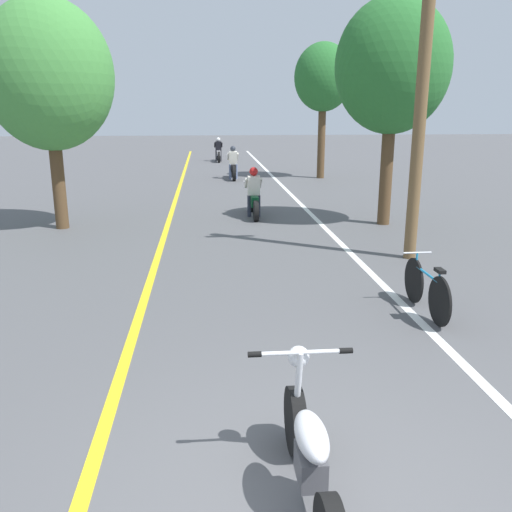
# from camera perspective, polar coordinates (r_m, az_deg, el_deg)

# --- Properties ---
(lane_stripe_center) EXTENTS (0.14, 48.00, 0.01)m
(lane_stripe_center) POSITION_cam_1_polar(r_m,az_deg,el_deg) (15.77, -8.96, 4.32)
(lane_stripe_center) COLOR yellow
(lane_stripe_center) RESTS_ON ground
(lane_stripe_edge) EXTENTS (0.14, 48.00, 0.01)m
(lane_stripe_edge) POSITION_cam_1_polar(r_m,az_deg,el_deg) (16.02, 5.61, 4.61)
(lane_stripe_edge) COLOR white
(lane_stripe_edge) RESTS_ON ground
(utility_pole) EXTENTS (1.10, 0.24, 6.53)m
(utility_pole) POSITION_cam_1_polar(r_m,az_deg,el_deg) (11.12, 17.11, 16.73)
(utility_pole) COLOR brown
(utility_pole) RESTS_ON ground
(roadside_tree_right_near) EXTENTS (2.86, 2.57, 5.60)m
(roadside_tree_right_near) POSITION_cam_1_polar(r_m,az_deg,el_deg) (14.45, 14.21, 18.71)
(roadside_tree_right_near) COLOR #513A23
(roadside_tree_right_near) RESTS_ON ground
(roadside_tree_right_far) EXTENTS (2.45, 2.21, 5.63)m
(roadside_tree_right_far) POSITION_cam_1_polar(r_m,az_deg,el_deg) (24.06, 7.10, 18.06)
(roadside_tree_right_far) COLOR #513A23
(roadside_tree_right_far) RESTS_ON ground
(roadside_tree_left) EXTENTS (3.08, 2.77, 5.49)m
(roadside_tree_left) POSITION_cam_1_polar(r_m,az_deg,el_deg) (14.40, -21.02, 17.28)
(roadside_tree_left) COLOR #513A23
(roadside_tree_left) RESTS_ON ground
(motorcycle_foreground) EXTENTS (0.86, 1.99, 1.06)m
(motorcycle_foreground) POSITION_cam_1_polar(r_m,az_deg,el_deg) (4.38, 5.67, -20.10)
(motorcycle_foreground) COLOR black
(motorcycle_foreground) RESTS_ON ground
(motorcycle_rider_lead) EXTENTS (0.50, 1.97, 1.38)m
(motorcycle_rider_lead) POSITION_cam_1_polar(r_m,az_deg,el_deg) (15.28, -0.24, 6.15)
(motorcycle_rider_lead) COLOR black
(motorcycle_rider_lead) RESTS_ON ground
(motorcycle_rider_mid) EXTENTS (0.50, 2.01, 1.41)m
(motorcycle_rider_mid) POSITION_cam_1_polar(r_m,az_deg,el_deg) (23.67, -2.42, 9.40)
(motorcycle_rider_mid) COLOR black
(motorcycle_rider_mid) RESTS_ON ground
(motorcycle_rider_far) EXTENTS (0.50, 2.10, 1.36)m
(motorcycle_rider_far) POSITION_cam_1_polar(r_m,az_deg,el_deg) (31.77, -3.97, 10.84)
(motorcycle_rider_far) COLOR black
(motorcycle_rider_far) RESTS_ON ground
(bicycle_parked) EXTENTS (0.44, 1.67, 0.83)m
(bicycle_parked) POSITION_cam_1_polar(r_m,az_deg,el_deg) (8.37, 17.49, -3.30)
(bicycle_parked) COLOR black
(bicycle_parked) RESTS_ON ground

